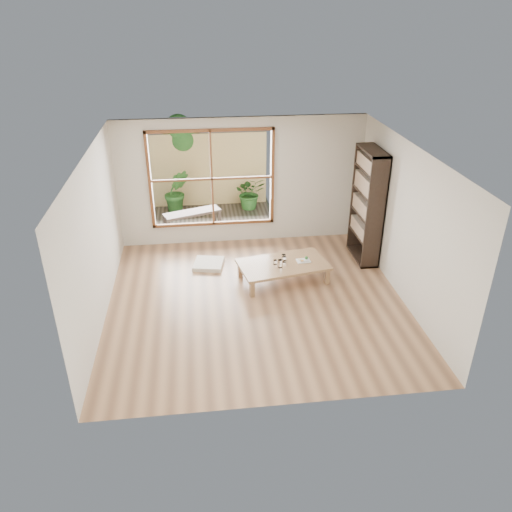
{
  "coord_description": "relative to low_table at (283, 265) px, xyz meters",
  "views": [
    {
      "loc": [
        -0.88,
        -7.2,
        4.63
      ],
      "look_at": [
        0.07,
        0.6,
        0.55
      ],
      "focal_mm": 35.0,
      "sensor_mm": 36.0,
      "label": 1
    }
  ],
  "objects": [
    {
      "name": "ground",
      "position": [
        -0.57,
        -0.64,
        -0.3
      ],
      "size": [
        5.0,
        5.0,
        0.0
      ],
      "primitive_type": "plane",
      "color": "tan",
      "rests_on": "ground"
    },
    {
      "name": "low_table",
      "position": [
        0.0,
        0.0,
        0.0
      ],
      "size": [
        1.72,
        1.18,
        0.35
      ],
      "rotation": [
        0.0,
        0.0,
        0.19
      ],
      "color": "#A77D51",
      "rests_on": "ground"
    },
    {
      "name": "floor_cushion",
      "position": [
        -1.34,
        0.72,
        -0.26
      ],
      "size": [
        0.64,
        0.64,
        0.08
      ],
      "primitive_type": "cube",
      "rotation": [
        0.0,
        0.0,
        -0.2
      ],
      "color": "beige",
      "rests_on": "ground"
    },
    {
      "name": "bookshelf",
      "position": [
        1.73,
        0.72,
        0.79
      ],
      "size": [
        0.35,
        0.99,
        2.19
      ],
      "primitive_type": "cube",
      "color": "black",
      "rests_on": "ground"
    },
    {
      "name": "glass_tall",
      "position": [
        -0.08,
        -0.14,
        0.12
      ],
      "size": [
        0.08,
        0.08,
        0.15
      ],
      "primitive_type": "cylinder",
      "color": "silver",
      "rests_on": "low_table"
    },
    {
      "name": "glass_mid",
      "position": [
        0.03,
        0.05,
        0.09
      ],
      "size": [
        0.07,
        0.07,
        0.11
      ],
      "primitive_type": "cylinder",
      "color": "silver",
      "rests_on": "low_table"
    },
    {
      "name": "glass_short",
      "position": [
        0.03,
        0.14,
        0.09
      ],
      "size": [
        0.08,
        0.08,
        0.1
      ],
      "primitive_type": "cylinder",
      "color": "silver",
      "rests_on": "low_table"
    },
    {
      "name": "glass_small",
      "position": [
        -0.15,
        -0.02,
        0.08
      ],
      "size": [
        0.07,
        0.07,
        0.08
      ],
      "primitive_type": "cylinder",
      "color": "silver",
      "rests_on": "low_table"
    },
    {
      "name": "food_tray",
      "position": [
        0.39,
        0.05,
        0.06
      ],
      "size": [
        0.26,
        0.19,
        0.08
      ],
      "rotation": [
        0.0,
        0.0,
        0.07
      ],
      "color": "white",
      "rests_on": "low_table"
    },
    {
      "name": "deck",
      "position": [
        -1.17,
        2.92,
        -0.3
      ],
      "size": [
        2.8,
        2.0,
        0.05
      ],
      "primitive_type": "cube",
      "color": "#3C352B",
      "rests_on": "ground"
    },
    {
      "name": "garden_bench",
      "position": [
        -1.62,
        2.48,
        0.06
      ],
      "size": [
        1.31,
        0.78,
        0.4
      ],
      "rotation": [
        0.0,
        0.0,
        0.35
      ],
      "color": "black",
      "rests_on": "deck"
    },
    {
      "name": "bamboo_fence",
      "position": [
        -1.17,
        3.92,
        0.6
      ],
      "size": [
        2.8,
        0.06,
        1.8
      ],
      "primitive_type": "cube",
      "color": "tan",
      "rests_on": "ground"
    },
    {
      "name": "shrub_right",
      "position": [
        -0.22,
        3.53,
        0.12
      ],
      "size": [
        0.77,
        0.68,
        0.8
      ],
      "primitive_type": "imported",
      "rotation": [
        0.0,
        0.0,
        0.08
      ],
      "color": "#2C551F",
      "rests_on": "deck"
    },
    {
      "name": "shrub_left",
      "position": [
        -1.96,
        3.43,
        0.26
      ],
      "size": [
        0.64,
        0.53,
        1.07
      ],
      "primitive_type": "imported",
      "rotation": [
        0.0,
        0.0,
        0.1
      ],
      "color": "#2C551F",
      "rests_on": "deck"
    },
    {
      "name": "garden_tree",
      "position": [
        -1.85,
        4.22,
        1.32
      ],
      "size": [
        1.04,
        0.85,
        2.22
      ],
      "color": "#4C3D2D",
      "rests_on": "ground"
    }
  ]
}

